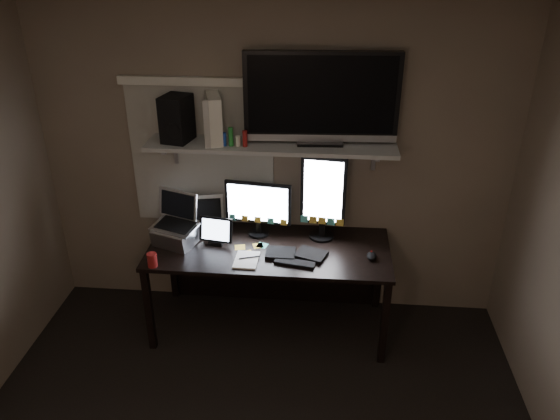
# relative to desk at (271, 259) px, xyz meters

# --- Properties ---
(ceiling) EXTENTS (3.60, 3.60, 0.00)m
(ceiling) POSITION_rel_desk_xyz_m (0.00, -1.55, 1.95)
(ceiling) COLOR silver
(ceiling) RESTS_ON back_wall
(back_wall) EXTENTS (3.60, 0.00, 3.60)m
(back_wall) POSITION_rel_desk_xyz_m (0.00, 0.25, 0.70)
(back_wall) COLOR #6C5E4D
(back_wall) RESTS_ON floor
(window_blinds) EXTENTS (1.10, 0.02, 1.10)m
(window_blinds) POSITION_rel_desk_xyz_m (-0.55, 0.24, 0.75)
(window_blinds) COLOR #B2ADA0
(window_blinds) RESTS_ON back_wall
(desk) EXTENTS (1.80, 0.75, 0.73)m
(desk) POSITION_rel_desk_xyz_m (0.00, 0.00, 0.00)
(desk) COLOR black
(desk) RESTS_ON floor
(wall_shelf) EXTENTS (1.80, 0.35, 0.03)m
(wall_shelf) POSITION_rel_desk_xyz_m (0.00, 0.08, 0.91)
(wall_shelf) COLOR #B1B1AC
(wall_shelf) RESTS_ON back_wall
(monitor_landscape) EXTENTS (0.51, 0.12, 0.45)m
(monitor_landscape) POSITION_rel_desk_xyz_m (-0.10, 0.07, 0.40)
(monitor_landscape) COLOR black
(monitor_landscape) RESTS_ON desk
(monitor_portrait) EXTENTS (0.34, 0.11, 0.68)m
(monitor_portrait) POSITION_rel_desk_xyz_m (0.39, 0.07, 0.52)
(monitor_portrait) COLOR black
(monitor_portrait) RESTS_ON desk
(keyboard) EXTENTS (0.47, 0.25, 0.03)m
(keyboard) POSITION_rel_desk_xyz_m (0.21, -0.22, 0.19)
(keyboard) COLOR black
(keyboard) RESTS_ON desk
(mouse) EXTENTS (0.08, 0.11, 0.04)m
(mouse) POSITION_rel_desk_xyz_m (0.75, -0.21, 0.20)
(mouse) COLOR black
(mouse) RESTS_ON desk
(notepad) EXTENTS (0.17, 0.24, 0.01)m
(notepad) POSITION_rel_desk_xyz_m (-0.14, -0.32, 0.18)
(notepad) COLOR silver
(notepad) RESTS_ON desk
(tablet) EXTENTS (0.27, 0.14, 0.22)m
(tablet) POSITION_rel_desk_xyz_m (-0.40, -0.10, 0.29)
(tablet) COLOR black
(tablet) RESTS_ON desk
(file_sorter) EXTENTS (0.24, 0.14, 0.28)m
(file_sorter) POSITION_rel_desk_xyz_m (-0.52, 0.14, 0.32)
(file_sorter) COLOR black
(file_sorter) RESTS_ON desk
(laptop) EXTENTS (0.40, 0.37, 0.37)m
(laptop) POSITION_rel_desk_xyz_m (-0.70, -0.12, 0.36)
(laptop) COLOR silver
(laptop) RESTS_ON desk
(cup) EXTENTS (0.07, 0.07, 0.10)m
(cup) POSITION_rel_desk_xyz_m (-0.79, -0.45, 0.23)
(cup) COLOR maroon
(cup) RESTS_ON desk
(sticky_notes) EXTENTS (0.37, 0.31, 0.00)m
(sticky_notes) POSITION_rel_desk_xyz_m (-0.11, -0.20, 0.18)
(sticky_notes) COLOR yellow
(sticky_notes) RESTS_ON desk
(tv) EXTENTS (1.09, 0.25, 0.65)m
(tv) POSITION_rel_desk_xyz_m (0.35, 0.13, 1.25)
(tv) COLOR black
(tv) RESTS_ON wall_shelf
(game_console) EXTENTS (0.16, 0.30, 0.34)m
(game_console) POSITION_rel_desk_xyz_m (-0.41, 0.09, 1.10)
(game_console) COLOR silver
(game_console) RESTS_ON wall_shelf
(speaker) EXTENTS (0.23, 0.26, 0.33)m
(speaker) POSITION_rel_desk_xyz_m (-0.68, 0.08, 1.09)
(speaker) COLOR black
(speaker) RESTS_ON wall_shelf
(bottles) EXTENTS (0.21, 0.12, 0.13)m
(bottles) POSITION_rel_desk_xyz_m (-0.28, -0.00, 0.99)
(bottles) COLOR #A50F0C
(bottles) RESTS_ON wall_shelf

